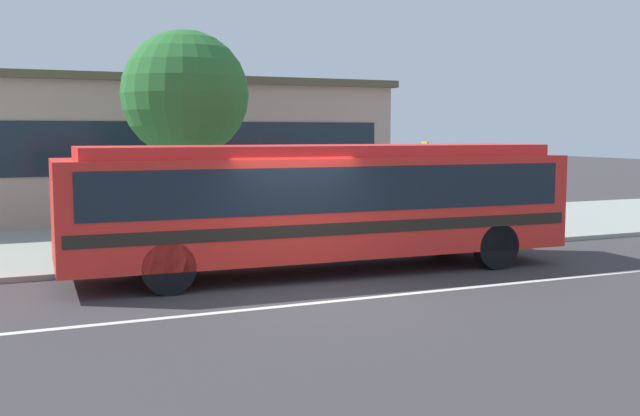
% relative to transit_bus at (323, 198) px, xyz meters
% --- Properties ---
extents(ground_plane, '(120.00, 120.00, 0.00)m').
position_rel_transit_bus_xyz_m(ground_plane, '(-1.06, -1.84, -1.58)').
color(ground_plane, '#3A3639').
extents(sidewalk_slab, '(60.00, 8.00, 0.12)m').
position_rel_transit_bus_xyz_m(sidewalk_slab, '(-1.06, 5.35, -1.52)').
color(sidewalk_slab, '#989D91').
rests_on(sidewalk_slab, ground_plane).
extents(lane_stripe_center, '(56.00, 0.16, 0.01)m').
position_rel_transit_bus_xyz_m(lane_stripe_center, '(-1.06, -2.64, -1.57)').
color(lane_stripe_center, silver).
rests_on(lane_stripe_center, ground_plane).
extents(transit_bus, '(10.87, 2.84, 2.70)m').
position_rel_transit_bus_xyz_m(transit_bus, '(0.00, 0.00, 0.00)').
color(transit_bus, red).
rests_on(transit_bus, ground_plane).
extents(pedestrian_waiting_near_sign, '(0.42, 0.42, 1.72)m').
position_rel_transit_bus_xyz_m(pedestrian_waiting_near_sign, '(-2.63, 2.97, -0.45)').
color(pedestrian_waiting_near_sign, navy).
rests_on(pedestrian_waiting_near_sign, sidewalk_slab).
extents(pedestrian_walking_along_curb, '(0.44, 0.44, 1.64)m').
position_rel_transit_bus_xyz_m(pedestrian_walking_along_curb, '(-0.14, 2.20, -0.50)').
color(pedestrian_walking_along_curb, '#332B38').
rests_on(pedestrian_walking_along_curb, sidewalk_slab).
extents(bus_stop_sign, '(0.14, 0.44, 2.61)m').
position_rel_transit_bus_xyz_m(bus_stop_sign, '(3.80, 2.11, 0.22)').
color(bus_stop_sign, gray).
rests_on(bus_stop_sign, sidewalk_slab).
extents(street_tree_near_stop, '(3.23, 3.23, 5.43)m').
position_rel_transit_bus_xyz_m(street_tree_near_stop, '(-1.85, 4.48, 2.33)').
color(street_tree_near_stop, brown).
rests_on(street_tree_near_stop, sidewalk_slab).
extents(station_building, '(17.07, 7.45, 4.76)m').
position_rel_transit_bus_xyz_m(station_building, '(-1.85, 12.31, 0.82)').
color(station_building, tan).
rests_on(station_building, ground_plane).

